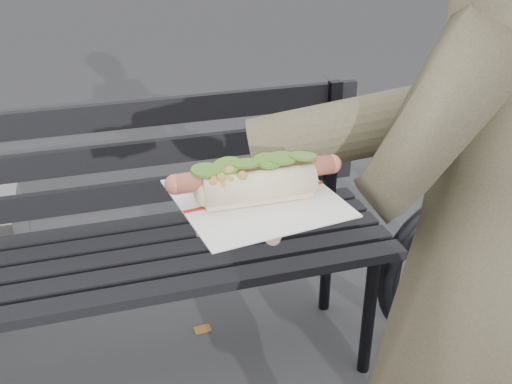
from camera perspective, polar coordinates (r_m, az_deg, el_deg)
The scene contains 3 objects.
park_bench at distance 1.82m, azimuth -11.82°, elevation -3.46°, with size 1.50×0.44×0.88m.
person at distance 1.11m, azimuth 20.46°, elevation -7.30°, with size 0.61×0.40×1.68m, color #453E2E.
held_hotdog at distance 0.85m, azimuth 12.15°, elevation 5.48°, with size 0.64×0.30×0.20m.
Camera 1 is at (-0.15, -0.61, 1.44)m, focal length 42.00 mm.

